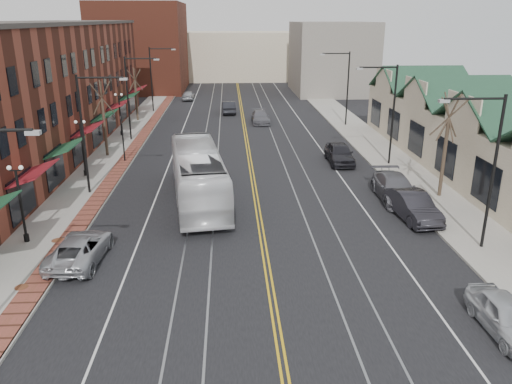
{
  "coord_description": "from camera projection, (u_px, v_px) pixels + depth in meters",
  "views": [
    {
      "loc": [
        -1.76,
        -17.28,
        11.59
      ],
      "look_at": [
        -0.24,
        10.09,
        2.0
      ],
      "focal_mm": 35.0,
      "sensor_mm": 36.0,
      "label": 1
    }
  ],
  "objects": [
    {
      "name": "manhole_far",
      "position": [
        57.0,
        240.0,
        27.11
      ],
      "size": [
        0.6,
        0.6,
        0.02
      ],
      "primitive_type": "cylinder",
      "color": "#592D19",
      "rests_on": "sidewalk_left"
    },
    {
      "name": "streetlight_l_2",
      "position": [
        132.0,
        90.0,
        48.12
      ],
      "size": [
        3.33,
        0.25,
        8.0
      ],
      "color": "black",
      "rests_on": "sidewalk_left"
    },
    {
      "name": "tree_right_mid",
      "position": [
        446.0,
        144.0,
        32.82
      ],
      "size": [
        1.9,
        1.46,
        6.93
      ],
      "color": "#382B21",
      "rests_on": "sidewalk_right"
    },
    {
      "name": "ground",
      "position": [
        276.0,
        320.0,
        20.2
      ],
      "size": [
        160.0,
        160.0,
        0.0
      ],
      "primitive_type": "plane",
      "color": "black",
      "rests_on": "ground"
    },
    {
      "name": "distant_car_left",
      "position": [
        228.0,
        107.0,
        63.8
      ],
      "size": [
        1.9,
        4.75,
        1.54
      ],
      "primitive_type": "imported",
      "rotation": [
        0.0,
        0.0,
        3.2
      ],
      "color": "black",
      "rests_on": "ground"
    },
    {
      "name": "backdrop_right",
      "position": [
        331.0,
        58.0,
        80.43
      ],
      "size": [
        12.0,
        16.0,
        11.0
      ],
      "primitive_type": "cube",
      "color": "slate",
      "rests_on": "ground"
    },
    {
      "name": "backdrop_left",
      "position": [
        142.0,
        47.0,
        83.03
      ],
      "size": [
        14.0,
        18.0,
        14.0
      ],
      "primitive_type": "cube",
      "color": "maroon",
      "rests_on": "ground"
    },
    {
      "name": "streetlight_r_0",
      "position": [
        487.0,
        158.0,
        24.78
      ],
      "size": [
        3.33,
        0.25,
        8.0
      ],
      "color": "black",
      "rests_on": "sidewalk_right"
    },
    {
      "name": "sidewalk_right",
      "position": [
        402.0,
        171.0,
        39.66
      ],
      "size": [
        4.0,
        120.0,
        0.15
      ],
      "primitive_type": "cube",
      "color": "gray",
      "rests_on": "ground"
    },
    {
      "name": "lamppost_l_3",
      "position": [
        120.0,
        115.0,
        50.85
      ],
      "size": [
        0.84,
        0.28,
        4.27
      ],
      "color": "black",
      "rests_on": "sidewalk_left"
    },
    {
      "name": "parked_car_a",
      "position": [
        506.0,
        316.0,
        19.25
      ],
      "size": [
        1.74,
        4.19,
        1.42
      ],
      "primitive_type": "imported",
      "rotation": [
        0.0,
        0.0,
        0.02
      ],
      "color": "silver",
      "rests_on": "ground"
    },
    {
      "name": "parked_car_d",
      "position": [
        340.0,
        153.0,
        41.82
      ],
      "size": [
        2.07,
        5.0,
        1.69
      ],
      "primitive_type": "imported",
      "rotation": [
        0.0,
        0.0,
        -0.01
      ],
      "color": "black",
      "rests_on": "ground"
    },
    {
      "name": "lamppost_l_2",
      "position": [
        83.0,
        149.0,
        37.66
      ],
      "size": [
        0.84,
        0.28,
        4.27
      ],
      "color": "black",
      "rests_on": "sidewalk_left"
    },
    {
      "name": "building_right",
      "position": [
        480.0,
        143.0,
        39.24
      ],
      "size": [
        8.0,
        36.0,
        4.6
      ],
      "primitive_type": "cube",
      "color": "#BFB293",
      "rests_on": "ground"
    },
    {
      "name": "parked_car_c",
      "position": [
        395.0,
        188.0,
        33.36
      ],
      "size": [
        2.47,
        5.74,
        1.65
      ],
      "primitive_type": "imported",
      "rotation": [
        0.0,
        0.0,
        -0.03
      ],
      "color": "slate",
      "rests_on": "ground"
    },
    {
      "name": "transit_bus",
      "position": [
        198.0,
        175.0,
        32.94
      ],
      "size": [
        4.62,
        13.05,
        3.56
      ],
      "primitive_type": "imported",
      "rotation": [
        0.0,
        0.0,
        3.27
      ],
      "color": "white",
      "rests_on": "ground"
    },
    {
      "name": "parked_suv",
      "position": [
        80.0,
        249.0,
        24.9
      ],
      "size": [
        2.62,
        5.15,
        1.39
      ],
      "primitive_type": "imported",
      "rotation": [
        0.0,
        0.0,
        3.08
      ],
      "color": "#ADB0B5",
      "rests_on": "ground"
    },
    {
      "name": "streetlight_l_3",
      "position": [
        154.0,
        73.0,
        63.2
      ],
      "size": [
        3.33,
        0.25,
        8.0
      ],
      "color": "black",
      "rests_on": "sidewalk_left"
    },
    {
      "name": "distant_car_far",
      "position": [
        188.0,
        95.0,
        74.15
      ],
      "size": [
        1.72,
        4.23,
        1.44
      ],
      "primitive_type": "imported",
      "rotation": [
        0.0,
        0.0,
        3.14
      ],
      "color": "#A0A2A7",
      "rests_on": "ground"
    },
    {
      "name": "streetlight_r_1",
      "position": [
        388.0,
        105.0,
        39.86
      ],
      "size": [
        3.33,
        0.25,
        8.0
      ],
      "color": "black",
      "rests_on": "sidewalk_right"
    },
    {
      "name": "distant_car_right",
      "position": [
        260.0,
        117.0,
        57.88
      ],
      "size": [
        2.1,
        4.89,
        1.41
      ],
      "primitive_type": "imported",
      "rotation": [
        0.0,
        0.0,
        0.03
      ],
      "color": "slate",
      "rests_on": "ground"
    },
    {
      "name": "parked_car_b",
      "position": [
        413.0,
        206.0,
        30.17
      ],
      "size": [
        2.24,
        5.16,
        1.65
      ],
      "primitive_type": "imported",
      "rotation": [
        0.0,
        0.0,
        0.1
      ],
      "color": "#222127",
      "rests_on": "ground"
    },
    {
      "name": "manhole_mid",
      "position": [
        21.0,
        287.0,
        22.39
      ],
      "size": [
        0.6,
        0.6,
        0.02
      ],
      "primitive_type": "cylinder",
      "color": "#592D19",
      "rests_on": "sidewalk_left"
    },
    {
      "name": "streetlight_l_1",
      "position": [
        89.0,
        123.0,
        33.05
      ],
      "size": [
        3.33,
        0.25,
        8.0
      ],
      "color": "black",
      "rests_on": "sidewalk_left"
    },
    {
      "name": "tree_left_far",
      "position": [
        136.0,
        93.0,
        58.05
      ],
      "size": [
        1.66,
        1.28,
        6.02
      ],
      "color": "#382B21",
      "rests_on": "sidewalk_left"
    },
    {
      "name": "traffic_signal",
      "position": [
        123.0,
        135.0,
        41.49
      ],
      "size": [
        0.18,
        0.15,
        3.8
      ],
      "color": "black",
      "rests_on": "sidewalk_left"
    },
    {
      "name": "building_left",
      "position": [
        27.0,
        93.0,
        42.84
      ],
      "size": [
        10.0,
        50.0,
        11.0
      ],
      "primitive_type": "cube",
      "color": "maroon",
      "rests_on": "ground"
    },
    {
      "name": "streetlight_r_2",
      "position": [
        344.0,
        81.0,
        54.94
      ],
      "size": [
        3.33,
        0.25,
        8.0
      ],
      "color": "black",
      "rests_on": "sidewalk_right"
    },
    {
      "name": "tree_left_near",
      "position": [
        104.0,
        117.0,
        42.89
      ],
      "size": [
        1.78,
        1.37,
        6.48
      ],
      "color": "#382B21",
      "rests_on": "sidewalk_left"
    },
    {
      "name": "lamppost_l_1",
      "position": [
        21.0,
        206.0,
        26.35
      ],
      "size": [
        0.84,
        0.28,
        4.27
      ],
      "color": "black",
      "rests_on": "sidewalk_left"
    },
    {
      "name": "sidewalk_left",
      "position": [
        97.0,
        176.0,
        38.4
      ],
      "size": [
        4.0,
        120.0,
        0.15
      ],
      "primitive_type": "cube",
      "color": "gray",
      "rests_on": "ground"
    },
    {
      "name": "backdrop_mid",
      "position": [
        236.0,
        56.0,
        98.83
      ],
      "size": [
        22.0,
        14.0,
        9.0
      ],
      "primitive_type": "cube",
      "color": "#BFB293",
      "rests_on": "ground"
    }
  ]
}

